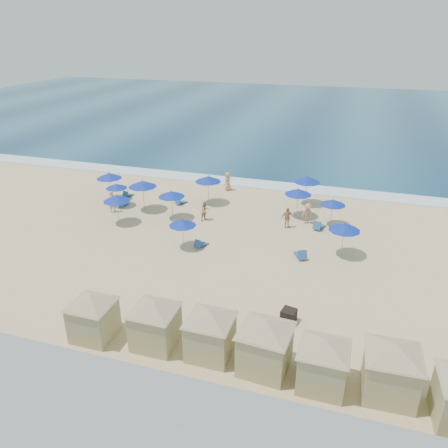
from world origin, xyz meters
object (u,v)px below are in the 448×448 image
(beachgoer_0, at_px, (112,202))
(beachgoer_3, at_px, (308,213))
(umbrella_9, at_px, (333,202))
(cabana_0, at_px, (92,311))
(umbrella_3, at_px, (117,198))
(umbrella_5, at_px, (171,194))
(cabana_2, at_px, (210,327))
(beachgoer_1, at_px, (205,211))
(umbrella_6, at_px, (182,223))
(beachgoer_2, at_px, (287,218))
(umbrella_10, at_px, (345,227))
(umbrella_7, at_px, (298,192))
(umbrella_2, at_px, (142,184))
(trash_bin, at_px, (289,316))
(cabana_3, at_px, (265,339))
(cabana_5, at_px, (392,363))
(umbrella_0, at_px, (109,176))
(umbrella_4, at_px, (208,179))
(umbrella_8, at_px, (307,179))
(beachgoer_4, at_px, (228,181))
(cabana_1, at_px, (155,318))
(umbrella_1, at_px, (116,186))
(cabana_4, at_px, (324,357))

(beachgoer_0, relative_size, beachgoer_3, 1.09)
(umbrella_9, bearing_deg, cabana_0, -120.42)
(umbrella_3, xyz_separation_m, umbrella_5, (3.70, 2.15, 0.02))
(cabana_2, height_order, beachgoer_1, cabana_2)
(umbrella_6, relative_size, beachgoer_2, 1.31)
(cabana_0, distance_m, beachgoer_0, 16.43)
(umbrella_10, xyz_separation_m, beachgoer_3, (-2.96, 4.62, -1.28))
(umbrella_7, bearing_deg, umbrella_2, -168.75)
(umbrella_7, relative_size, umbrella_9, 1.11)
(trash_bin, relative_size, cabana_3, 0.16)
(beachgoer_1, bearing_deg, cabana_5, -113.27)
(cabana_2, height_order, umbrella_2, cabana_2)
(umbrella_6, bearing_deg, cabana_3, -51.04)
(umbrella_10, height_order, beachgoer_0, umbrella_10)
(beachgoer_1, distance_m, beachgoer_2, 6.56)
(umbrella_0, bearing_deg, umbrella_4, 11.20)
(umbrella_0, relative_size, umbrella_7, 1.03)
(umbrella_8, xyz_separation_m, beachgoer_1, (-7.24, -5.90, -1.47))
(beachgoer_3, bearing_deg, beachgoer_0, 154.82)
(cabana_5, distance_m, umbrella_2, 24.65)
(cabana_2, height_order, beachgoer_4, cabana_2)
(umbrella_3, distance_m, umbrella_4, 8.20)
(cabana_5, distance_m, umbrella_4, 23.52)
(cabana_3, xyz_separation_m, umbrella_9, (1.52, 16.98, 0.29))
(umbrella_8, height_order, beachgoer_3, umbrella_8)
(trash_bin, relative_size, cabana_1, 0.16)
(trash_bin, xyz_separation_m, umbrella_1, (-16.97, 11.76, 1.48))
(umbrella_0, distance_m, umbrella_4, 8.88)
(cabana_3, bearing_deg, cabana_0, -177.76)
(umbrella_7, distance_m, umbrella_8, 2.98)
(cabana_2, xyz_separation_m, cabana_4, (5.24, -0.41, -0.02))
(umbrella_8, distance_m, beachgoer_3, 4.39)
(umbrella_1, height_order, umbrella_10, umbrella_10)
(cabana_4, height_order, umbrella_3, cabana_4)
(cabana_1, bearing_deg, umbrella_10, 56.34)
(cabana_0, relative_size, umbrella_3, 1.74)
(umbrella_2, height_order, umbrella_4, umbrella_2)
(cabana_0, bearing_deg, umbrella_9, 59.58)
(umbrella_1, bearing_deg, umbrella_7, 8.98)
(umbrella_0, relative_size, umbrella_1, 1.21)
(cabana_3, relative_size, umbrella_4, 1.77)
(umbrella_2, xyz_separation_m, umbrella_9, (15.46, 1.54, -0.39))
(trash_bin, height_order, umbrella_8, umbrella_8)
(umbrella_2, bearing_deg, umbrella_6, -42.87)
(umbrella_8, bearing_deg, beachgoer_3, -80.24)
(cabana_1, xyz_separation_m, umbrella_2, (-8.49, 15.40, 0.77))
(cabana_0, relative_size, umbrella_1, 1.99)
(umbrella_3, distance_m, umbrella_10, 17.26)
(cabana_4, xyz_separation_m, umbrella_1, (-19.09, 15.81, 0.28))
(umbrella_9, relative_size, beachgoer_3, 1.33)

